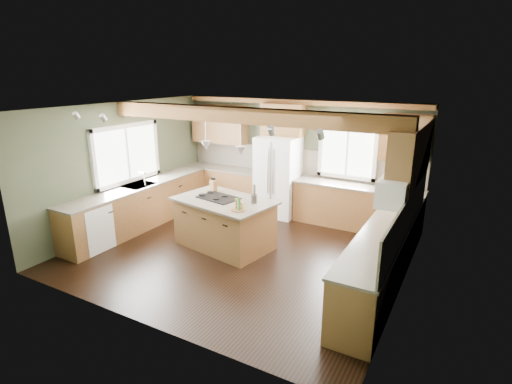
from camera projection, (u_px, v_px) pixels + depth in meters
The scene contains 37 objects.
floor at pixel (241, 251), 7.34m from camera, with size 5.60×5.60×0.00m, color black.
ceiling at pixel (240, 108), 6.59m from camera, with size 5.60×5.60×0.00m, color silver.
wall_back at pixel (297, 157), 9.06m from camera, with size 5.60×5.60×0.00m, color #3D4632.
wall_left at pixel (125, 166), 8.26m from camera, with size 5.00×5.00×0.00m, color #3D4632.
wall_right at pixel (409, 209), 5.66m from camera, with size 5.00×5.00×0.00m, color #3D4632.
ceiling_beam at pixel (242, 115), 6.68m from camera, with size 5.55×0.26×0.26m, color brown.
soffit_trim at pixel (297, 102), 8.61m from camera, with size 5.55×0.20×0.10m, color brown.
backsplash_back at pixel (297, 161), 9.07m from camera, with size 5.58×0.03×0.58m, color brown.
backsplash_right at pixel (408, 214), 5.74m from camera, with size 0.03×3.70×0.58m, color brown.
base_cab_back_left at pixel (225, 186), 9.89m from camera, with size 2.02×0.60×0.88m, color brown.
counter_back_left at pixel (225, 168), 9.75m from camera, with size 2.06×0.64×0.04m, color #4A4236.
base_cab_back_right at pixel (356, 207), 8.36m from camera, with size 2.62×0.60×0.88m, color brown.
counter_back_right at pixel (358, 186), 8.23m from camera, with size 2.66×0.64×0.04m, color #4A4236.
base_cab_left at pixel (141, 207), 8.42m from camera, with size 0.60×3.70×0.88m, color brown.
counter_left at pixel (139, 186), 8.28m from camera, with size 0.64×3.74×0.04m, color #4A4236.
base_cab_right at pixel (383, 258), 6.09m from camera, with size 0.60×3.70×0.88m, color brown.
counter_right at pixel (385, 230), 5.96m from camera, with size 0.64×3.74×0.04m, color #4A4236.
upper_cab_back_left at pixel (220, 124), 9.64m from camera, with size 1.40×0.35×0.90m, color brown.
upper_cab_over_fridge at pixel (283, 120), 8.80m from camera, with size 0.96×0.35×0.70m, color brown.
upper_cab_right at pixel (411, 152), 6.31m from camera, with size 0.35×2.20×0.90m, color brown.
upper_cab_back_corner at pixel (405, 138), 7.65m from camera, with size 0.90×0.35×0.90m, color brown.
window_left at pixel (126, 154), 8.22m from camera, with size 0.04×1.60×1.05m, color white.
window_back at pixel (348, 152), 8.43m from camera, with size 1.10×0.04×1.00m, color white.
sink at pixel (139, 185), 8.28m from camera, with size 0.50×0.65×0.03m, color #262628.
faucet at pixel (145, 180), 8.16m from camera, with size 0.02×0.02×0.28m, color #B2B2B7.
dishwasher at pixel (90, 227), 7.33m from camera, with size 0.60×0.60×0.84m, color white.
oven at pixel (359, 299), 5.01m from camera, with size 0.60×0.72×0.84m, color white.
microwave at pixel (394, 191), 5.65m from camera, with size 0.40×0.70×0.38m, color white.
pendant_left at pixel (206, 145), 7.30m from camera, with size 0.18×0.18×0.16m, color #B2B2B7.
pendant_right at pixel (241, 151), 6.78m from camera, with size 0.18×0.18×0.16m, color #B2B2B7.
refrigerator at pixel (278, 177), 8.99m from camera, with size 0.90×0.74×1.80m, color white.
island at pixel (225, 224), 7.46m from camera, with size 1.69×1.03×0.88m, color olive.
island_top at pixel (224, 201), 7.32m from camera, with size 1.80×1.14×0.04m, color #4A4236.
cooktop at pixel (219, 198), 7.40m from camera, with size 0.73×0.49×0.02m, color black.
knife_block at pixel (213, 185), 7.84m from camera, with size 0.13×0.10×0.22m, color brown.
utensil_crock at pixel (254, 199), 7.12m from camera, with size 0.12×0.12×0.15m, color #403733.
bottle_tray at pixel (238, 204), 6.73m from camera, with size 0.24×0.24×0.22m, color #572E1A, non-canonical shape.
Camera 1 is at (3.49, -5.73, 3.18)m, focal length 28.00 mm.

